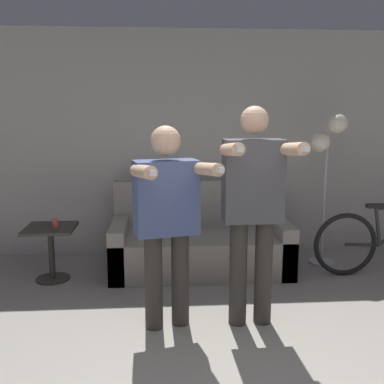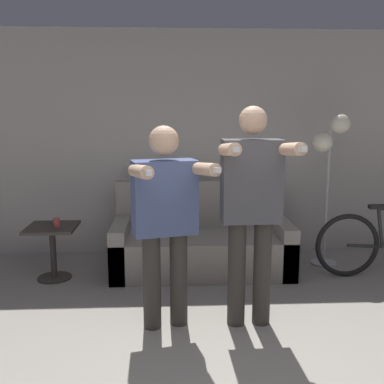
# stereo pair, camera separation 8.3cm
# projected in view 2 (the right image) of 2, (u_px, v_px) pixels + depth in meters

# --- Properties ---
(wall_back) EXTENTS (10.00, 0.05, 2.60)m
(wall_back) POSITION_uv_depth(u_px,v_px,m) (195.00, 144.00, 5.27)
(wall_back) COLOR #B7B2A8
(wall_back) RESTS_ON ground_plane
(couch) EXTENTS (1.86, 0.89, 0.92)m
(couch) POSITION_uv_depth(u_px,v_px,m) (201.00, 244.00, 4.83)
(couch) COLOR gray
(couch) RESTS_ON ground_plane
(person_left) EXTENTS (0.65, 0.77, 1.58)m
(person_left) POSITION_uv_depth(u_px,v_px,m) (165.00, 213.00, 3.41)
(person_left) COLOR #38332D
(person_left) RESTS_ON ground_plane
(person_right) EXTENTS (0.53, 0.68, 1.72)m
(person_right) POSITION_uv_depth(u_px,v_px,m) (252.00, 202.00, 3.42)
(person_right) COLOR #38332D
(person_right) RESTS_ON ground_plane
(cat) EXTENTS (0.42, 0.13, 0.17)m
(cat) POSITION_uv_depth(u_px,v_px,m) (158.00, 174.00, 5.00)
(cat) COLOR silver
(cat) RESTS_ON couch
(floor_lamp) EXTENTS (0.39, 0.28, 1.66)m
(floor_lamp) POSITION_uv_depth(u_px,v_px,m) (331.00, 146.00, 4.80)
(floor_lamp) COLOR #B2B2B7
(floor_lamp) RESTS_ON ground_plane
(side_table) EXTENTS (0.48, 0.48, 0.55)m
(side_table) POSITION_uv_depth(u_px,v_px,m) (53.00, 241.00, 4.52)
(side_table) COLOR #38332D
(side_table) RESTS_ON ground_plane
(cup) EXTENTS (0.07, 0.07, 0.09)m
(cup) POSITION_uv_depth(u_px,v_px,m) (57.00, 223.00, 4.44)
(cup) COLOR #B7473D
(cup) RESTS_ON side_table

